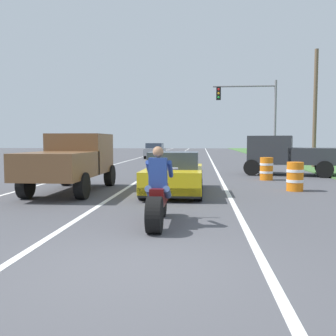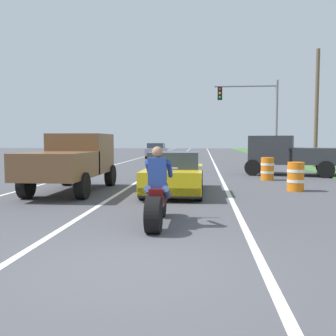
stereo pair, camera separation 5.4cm
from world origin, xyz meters
name	(u,v)px [view 1 (the left image)]	position (x,y,z in m)	size (l,w,h in m)	color
ground_plane	(134,266)	(0.00, 0.00, 0.00)	(160.00, 160.00, 0.00)	#4C4C51
lane_stripe_left_solid	(109,166)	(-5.40, 20.00, 0.00)	(0.14, 120.00, 0.01)	white
lane_stripe_right_solid	(214,167)	(1.80, 20.00, 0.00)	(0.14, 120.00, 0.01)	white
lane_stripe_centre_dashed	(161,166)	(-1.80, 20.00, 0.00)	(0.14, 120.00, 0.01)	white
motorcycle_with_rider	(158,197)	(0.05, 2.43, 0.59)	(0.70, 2.21, 1.62)	black
sports_car_yellow	(174,174)	(0.03, 7.22, 0.63)	(1.84, 4.30, 1.37)	yellow
pickup_truck_left_lane_brown	(72,159)	(-3.47, 7.29, 1.11)	(2.02, 4.80, 1.98)	brown
pickup_truck_right_shoulder_dark_grey	(289,153)	(5.33, 14.16, 1.11)	(5.14, 3.14, 1.98)	#2D3035
traffic_light_mast_near	(256,109)	(4.75, 22.13, 3.99)	(4.49, 0.34, 6.00)	gray
utility_pole_roadside	(315,109)	(8.08, 19.47, 3.73)	(0.24, 0.24, 7.47)	brown
construction_barrel_nearest	(295,176)	(4.14, 8.12, 0.50)	(0.58, 0.58, 1.00)	orange
construction_barrel_mid	(266,169)	(3.78, 11.67, 0.50)	(0.58, 0.58, 1.00)	orange
construction_barrel_far	(264,163)	(4.35, 15.73, 0.50)	(0.58, 0.58, 1.00)	orange
distant_car_far_ahead	(155,150)	(-3.65, 31.50, 0.77)	(1.80, 4.00, 1.50)	#99999E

